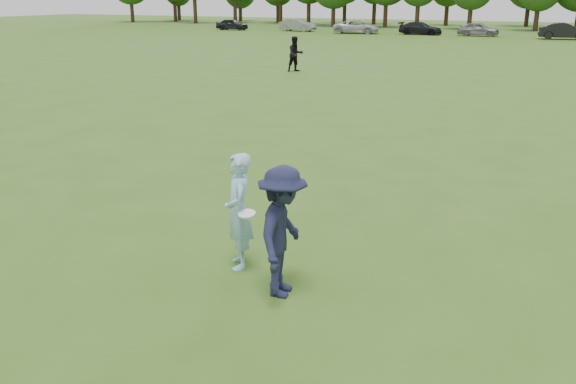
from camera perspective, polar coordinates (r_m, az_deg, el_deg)
name	(u,v)px	position (r m, az deg, el deg)	size (l,w,h in m)	color
ground	(290,289)	(9.09, 0.18, -9.08)	(200.00, 200.00, 0.00)	#335818
thrower	(239,211)	(9.50, -4.65, -1.82)	(0.67, 0.44, 1.85)	#96C8E8
defender	(283,232)	(8.58, -0.51, -3.75)	(1.24, 0.71, 1.91)	#1A1C3A
player_far_a	(295,54)	(34.89, 0.70, 12.78)	(0.94, 0.73, 1.93)	black
car_a	(232,24)	(77.13, -5.25, 15.35)	(1.57, 3.90, 1.33)	black
car_b	(297,25)	(74.35, 0.89, 15.37)	(1.53, 4.38, 1.44)	gray
car_c	(357,27)	(70.26, 6.44, 15.09)	(2.33, 5.05, 1.40)	silver
car_d	(420,28)	(69.31, 12.28, 14.74)	(1.87, 4.60, 1.33)	black
car_e	(478,29)	(68.27, 17.39, 14.34)	(1.67, 4.16, 1.42)	slate
car_f	(564,31)	(66.03, 24.45, 13.54)	(1.65, 4.74, 1.56)	black
disc_in_play	(247,214)	(9.20, -3.88, -2.05)	(0.33, 0.33, 0.09)	white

